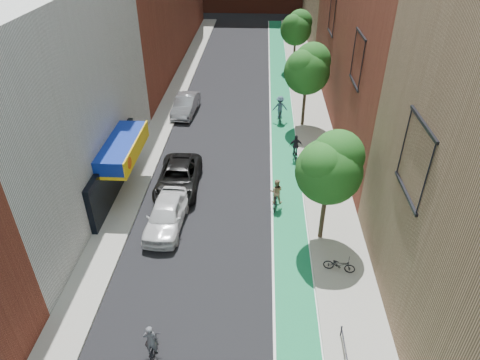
# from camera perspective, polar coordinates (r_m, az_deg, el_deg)

# --- Properties ---
(bike_lane) EXTENTS (2.00, 68.00, 0.01)m
(bike_lane) POSITION_cam_1_polar(r_m,az_deg,el_deg) (37.61, 5.60, 8.62)
(bike_lane) COLOR #136B3C
(bike_lane) RESTS_ON ground
(sidewalk_left) EXTENTS (2.00, 68.00, 0.15)m
(sidewalk_left) POSITION_cam_1_polar(r_m,az_deg,el_deg) (38.41, -9.65, 8.95)
(sidewalk_left) COLOR gray
(sidewalk_left) RESTS_ON ground
(sidewalk_right) EXTENTS (3.00, 68.00, 0.15)m
(sidewalk_right) POSITION_cam_1_polar(r_m,az_deg,el_deg) (37.79, 9.43, 8.56)
(sidewalk_right) COLOR gray
(sidewalk_right) RESTS_ON ground
(building_left_white) EXTENTS (8.00, 20.00, 12.00)m
(building_left_white) POSITION_cam_1_polar(r_m,az_deg,el_deg) (27.50, -26.17, 9.33)
(building_left_white) COLOR silver
(building_left_white) RESTS_ON ground
(tree_near) EXTENTS (3.40, 3.36, 6.42)m
(tree_near) POSITION_cam_1_polar(r_m,az_deg,el_deg) (21.54, 11.93, 1.79)
(tree_near) COLOR #332619
(tree_near) RESTS_ON ground
(tree_mid) EXTENTS (3.55, 3.53, 6.74)m
(tree_mid) POSITION_cam_1_polar(r_m,az_deg,el_deg) (34.10, 9.01, 14.56)
(tree_mid) COLOR #332619
(tree_mid) RESTS_ON ground
(tree_far) EXTENTS (3.30, 3.25, 6.21)m
(tree_far) POSITION_cam_1_polar(r_m,az_deg,el_deg) (47.62, 7.54, 19.58)
(tree_far) COLOR #332619
(tree_far) RESTS_ON ground
(parked_car_white) EXTENTS (2.10, 4.87, 1.64)m
(parked_car_white) POSITION_cam_1_polar(r_m,az_deg,el_deg) (24.47, -9.80, -4.59)
(parked_car_white) COLOR silver
(parked_car_white) RESTS_ON ground
(parked_car_black) EXTENTS (2.67, 5.62, 1.55)m
(parked_car_black) POSITION_cam_1_polar(r_m,az_deg,el_deg) (27.58, -8.24, 0.29)
(parked_car_black) COLOR black
(parked_car_black) RESTS_ON ground
(parked_car_silver) EXTENTS (2.01, 4.87, 1.57)m
(parked_car_silver) POSITION_cam_1_polar(r_m,az_deg,el_deg) (37.76, -7.26, 9.90)
(parked_car_silver) COLOR gray
(parked_car_silver) RESTS_ON ground
(cyclist_lead) EXTENTS (0.88, 1.98, 1.93)m
(cyclist_lead) POSITION_cam_1_polar(r_m,az_deg,el_deg) (18.69, -11.69, -21.29)
(cyclist_lead) COLOR black
(cyclist_lead) RESTS_ON ground
(cyclist_lane_near) EXTENTS (0.84, 1.65, 1.96)m
(cyclist_lane_near) POSITION_cam_1_polar(r_m,az_deg,el_deg) (25.62, 4.81, -2.17)
(cyclist_lane_near) COLOR black
(cyclist_lane_near) RESTS_ON ground
(cyclist_lane_mid) EXTENTS (0.96, 1.69, 1.92)m
(cyclist_lane_mid) POSITION_cam_1_polar(r_m,az_deg,el_deg) (30.62, 7.41, 3.85)
(cyclist_lane_mid) COLOR black
(cyclist_lane_mid) RESTS_ON ground
(cyclist_lane_far) EXTENTS (1.26, 1.68, 2.22)m
(cyclist_lane_far) POSITION_cam_1_polar(r_m,az_deg,el_deg) (36.06, 5.33, 9.28)
(cyclist_lane_far) COLOR black
(cyclist_lane_far) RESTS_ON ground
(parked_bike_far) EXTENTS (1.65, 0.88, 0.82)m
(parked_bike_far) POSITION_cam_1_polar(r_m,az_deg,el_deg) (22.10, 13.11, -10.91)
(parked_bike_far) COLOR black
(parked_bike_far) RESTS_ON sidewalk_right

